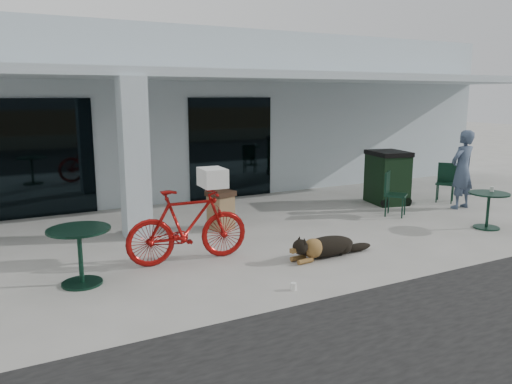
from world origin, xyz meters
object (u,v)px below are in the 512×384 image
cafe_table_near (80,257)px  bicycle (188,226)px  cafe_chair_far_a (396,194)px  dog (327,245)px  cafe_table_far (488,211)px  cafe_chair_far_b (445,183)px  trash_receptacle (221,210)px  person (462,170)px  wheeled_bin (387,177)px

cafe_table_near → bicycle: bearing=7.6°
cafe_table_near → cafe_chair_far_a: size_ratio=0.89×
bicycle → cafe_chair_far_a: 5.44m
dog → cafe_table_far: cafe_table_far is taller
dog → cafe_chair_far_a: size_ratio=1.22×
cafe_table_near → cafe_chair_far_b: 9.53m
trash_receptacle → cafe_chair_far_a: bearing=-11.6°
dog → cafe_chair_far_b: bearing=17.5°
trash_receptacle → person: bearing=-9.1°
dog → wheeled_bin: bearing=30.7°
cafe_chair_far_a → cafe_chair_far_b: 2.32m
wheeled_bin → cafe_table_near: bearing=-153.1°
dog → cafe_table_far: bearing=-5.6°
cafe_chair_far_a → trash_receptacle: cafe_chair_far_a is taller
dog → person: (5.16, 1.58, 0.76)m
person → wheeled_bin: bearing=-52.5°
cafe_chair_far_a → trash_receptacle: size_ratio=1.26×
cafe_table_far → cafe_chair_far_b: bearing=60.4°
cafe_table_near → wheeled_bin: 8.25m
cafe_chair_far_b → trash_receptacle: bearing=-128.9°
cafe_chair_far_b → wheeled_bin: size_ratio=0.74×
cafe_table_near → dog: bearing=-9.3°
trash_receptacle → bicycle: bearing=-128.6°
cafe_table_far → wheeled_bin: 2.92m
cafe_table_far → person: (1.05, 1.59, 0.59)m
person → cafe_chair_far_a: bearing=-9.0°
cafe_chair_far_b → person: 0.88m
wheeled_bin → person: bearing=-36.3°
cafe_table_near → cafe_table_far: bearing=-4.7°
cafe_table_far → trash_receptacle: trash_receptacle is taller
cafe_chair_far_b → wheeled_bin: (-1.46, 0.60, 0.17)m
bicycle → cafe_table_far: size_ratio=2.56×
cafe_table_near → cafe_table_far: cafe_table_near is taller
person → trash_receptacle: (-6.04, 0.97, -0.56)m
cafe_table_near → person: bearing=5.8°
bicycle → cafe_table_far: (6.32, -0.90, -0.24)m
bicycle → trash_receptacle: size_ratio=2.56×
person → wheeled_bin: person is taller
dog → bicycle: bearing=152.8°
bicycle → cafe_table_far: bearing=-95.1°
cafe_table_near → trash_receptacle: size_ratio=1.12×
cafe_table_far → wheeled_bin: wheeled_bin is taller
bicycle → cafe_table_far: 6.39m
dog → cafe_chair_far_b: size_ratio=1.24×
bicycle → cafe_table_near: bearing=100.6°
cafe_table_near → wheeled_bin: wheeled_bin is taller
cafe_chair_far_b → dog: bearing=-103.6°
cafe_chair_far_b → trash_receptacle: cafe_chair_far_b is taller
person → trash_receptacle: 6.14m
wheeled_bin → bicycle: bearing=-150.9°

